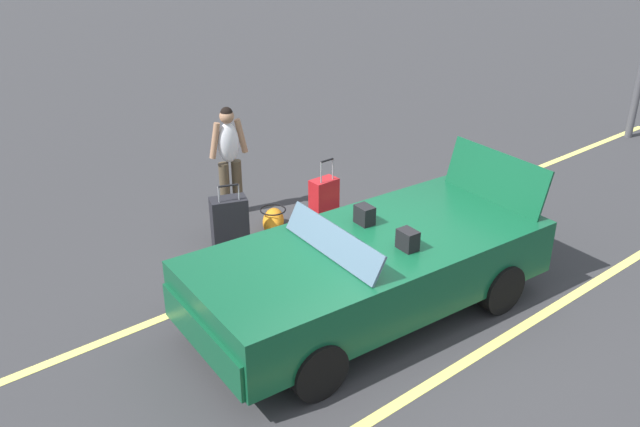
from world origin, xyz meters
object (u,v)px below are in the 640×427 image
traveler_person (229,155)px  duffel_bag (273,221)px  suitcase_large_black (230,224)px  suitcase_medium_bright (324,199)px  convertible_car (355,273)px

traveler_person → duffel_bag: bearing=17.3°
suitcase_large_black → duffel_bag: (-0.75, -0.05, -0.21)m
suitcase_medium_bright → duffel_bag: bearing=80.1°
convertible_car → suitcase_medium_bright: size_ratio=4.48×
duffel_bag → suitcase_large_black: bearing=4.0°
suitcase_medium_bright → traveler_person: traveler_person is taller
suitcase_large_black → suitcase_medium_bright: 1.57m
convertible_car → suitcase_large_black: 2.32m
suitcase_large_black → traveler_person: traveler_person is taller
suitcase_large_black → suitcase_medium_bright: bearing=-72.6°
suitcase_large_black → suitcase_medium_bright: (-1.57, 0.08, -0.06)m
suitcase_medium_bright → duffel_bag: (0.82, -0.14, -0.15)m
convertible_car → suitcase_large_black: (0.19, -2.31, -0.22)m
convertible_car → traveler_person: size_ratio=2.58×
suitcase_large_black → suitcase_medium_bright: suitcase_large_black is taller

